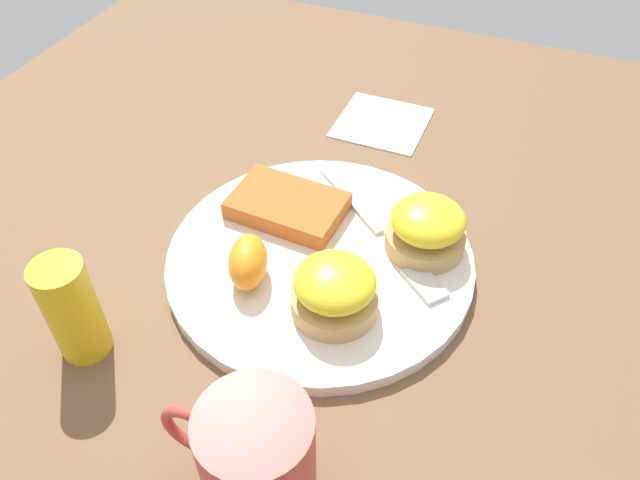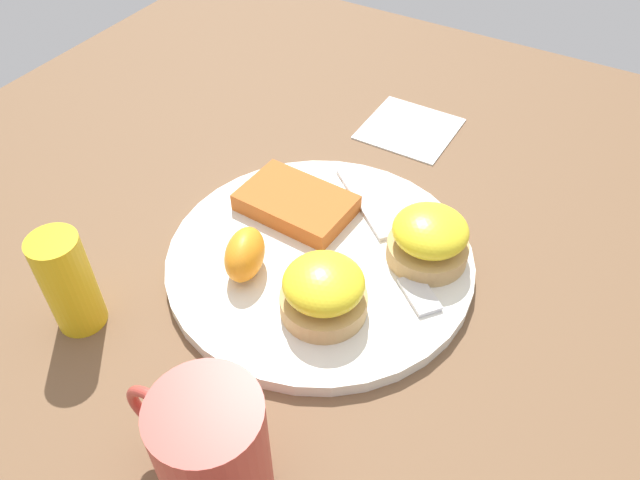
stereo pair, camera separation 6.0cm
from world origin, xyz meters
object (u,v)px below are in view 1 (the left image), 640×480
at_px(fork, 381,237).
at_px(cup, 256,459).
at_px(orange_wedge, 248,262).
at_px(hashbrown_patty, 287,206).
at_px(sandwich_benedict_left, 335,290).
at_px(sandwich_benedict_right, 427,228).
at_px(condiment_bottle, 72,310).

relative_size(fork, cup, 1.65).
bearing_deg(orange_wedge, cup, 118.90).
distance_m(hashbrown_patty, fork, 0.10).
bearing_deg(sandwich_benedict_left, fork, -96.41).
xyz_separation_m(sandwich_benedict_right, condiment_bottle, (0.24, 0.22, 0.01)).
xyz_separation_m(cup, condiment_bottle, (0.20, -0.06, -0.00)).
bearing_deg(fork, sandwich_benedict_right, -171.97).
bearing_deg(sandwich_benedict_left, orange_wedge, -3.11).
bearing_deg(condiment_bottle, hashbrown_patty, -114.71).
distance_m(orange_wedge, condiment_bottle, 0.16).
bearing_deg(fork, orange_wedge, 44.23).
bearing_deg(condiment_bottle, sandwich_benedict_right, -138.14).
height_order(cup, condiment_bottle, cup).
height_order(sandwich_benedict_left, hashbrown_patty, sandwich_benedict_left).
bearing_deg(condiment_bottle, cup, 163.38).
relative_size(sandwich_benedict_left, hashbrown_patty, 0.68).
height_order(sandwich_benedict_left, sandwich_benedict_right, same).
distance_m(sandwich_benedict_left, hashbrown_patty, 0.14).
relative_size(hashbrown_patty, fork, 0.62).
distance_m(orange_wedge, fork, 0.14).
bearing_deg(fork, condiment_bottle, 46.51).
bearing_deg(fork, cup, 89.49).
height_order(sandwich_benedict_left, cup, cup).
bearing_deg(cup, orange_wedge, -61.10).
relative_size(sandwich_benedict_right, condiment_bottle, 0.78).
bearing_deg(sandwich_benedict_right, cup, 80.87).
relative_size(sandwich_benedict_left, orange_wedge, 1.32).
relative_size(sandwich_benedict_left, cup, 0.70).
height_order(sandwich_benedict_left, fork, sandwich_benedict_left).
height_order(sandwich_benedict_right, hashbrown_patty, sandwich_benedict_right).
bearing_deg(condiment_bottle, orange_wedge, -131.46).
xyz_separation_m(hashbrown_patty, fork, (-0.10, 0.00, -0.01)).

